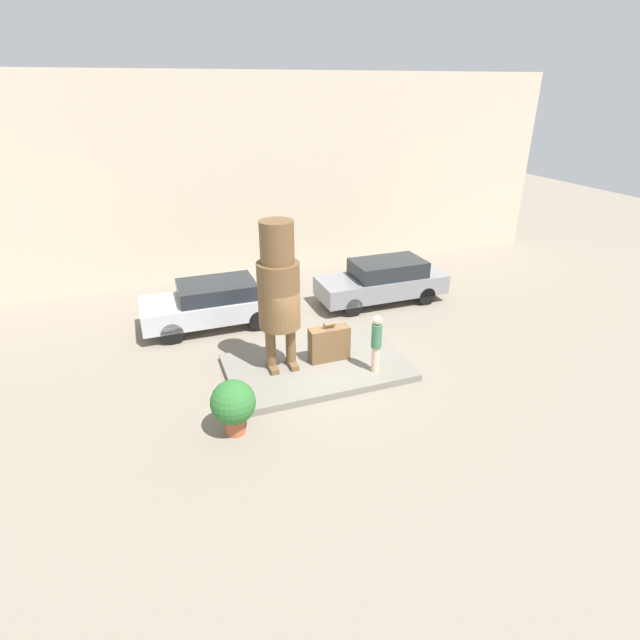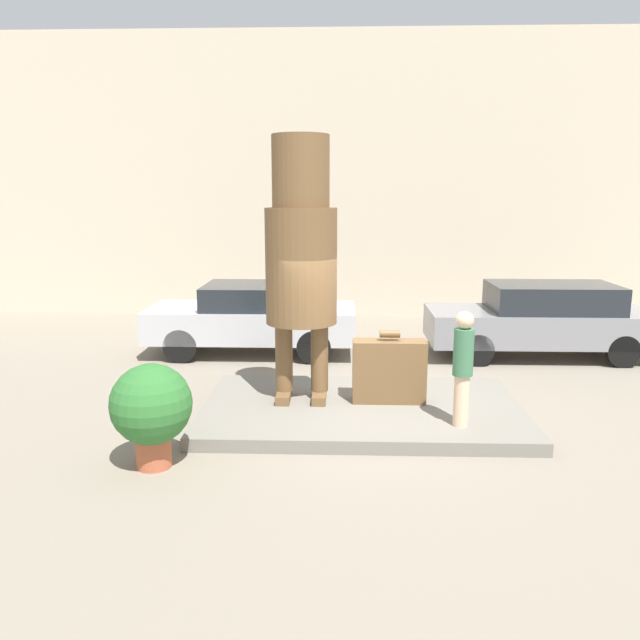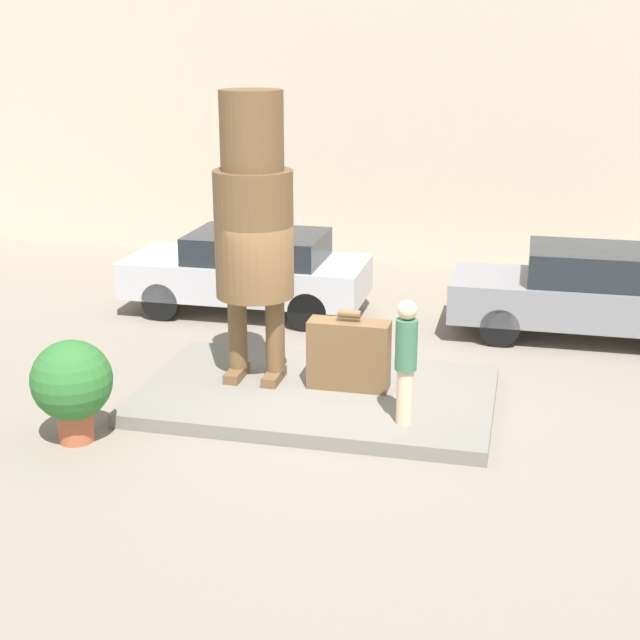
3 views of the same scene
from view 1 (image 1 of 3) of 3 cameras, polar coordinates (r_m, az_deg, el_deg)
The scene contains 9 objects.
ground_plane at distance 14.32m, azimuth -0.37°, elevation -5.76°, with size 60.00×60.00×0.00m, color gray.
pedestal at distance 14.27m, azimuth -0.37°, elevation -5.43°, with size 5.03×3.09×0.20m.
building_backdrop at distance 21.09m, azimuth -8.93°, elevation 15.63°, with size 28.00×0.60×7.90m.
statue_figure at distance 13.11m, azimuth -4.76°, elevation 3.91°, with size 1.12×1.12×4.16m.
giant_suitcase at distance 14.24m, azimuth 1.05°, elevation -2.71°, with size 1.16×0.41×1.17m.
tourist at distance 13.55m, azimuth 6.46°, elevation -2.45°, with size 0.29×0.29×1.68m.
parked_car_silver at distance 16.93m, azimuth -12.15°, elevation 1.92°, with size 4.51×1.89×1.54m.
parked_car_grey at distance 18.61m, azimuth 7.22°, elevation 4.50°, with size 4.75×1.78×1.60m.
planter_pot at distance 11.70m, azimuth -9.89°, elevation -9.42°, with size 1.04×1.04×1.37m.
Camera 1 is at (-4.16, -11.54, 7.39)m, focal length 28.00 mm.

